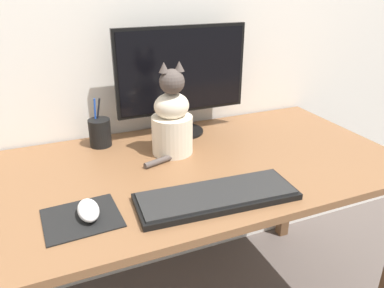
{
  "coord_description": "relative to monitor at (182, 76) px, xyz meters",
  "views": [
    {
      "loc": [
        -0.44,
        -1.06,
        1.32
      ],
      "look_at": [
        -0.02,
        -0.06,
        0.84
      ],
      "focal_mm": 35.0,
      "sensor_mm": 36.0,
      "label": 1
    }
  ],
  "objects": [
    {
      "name": "cat",
      "position": [
        -0.11,
        -0.17,
        -0.11
      ],
      "size": [
        0.21,
        0.18,
        0.33
      ],
      "rotation": [
        0.0,
        0.0,
        -0.05
      ],
      "color": "beige",
      "rests_on": "desk"
    },
    {
      "name": "pen_cup",
      "position": [
        -0.34,
        -0.0,
        -0.18
      ],
      "size": [
        0.08,
        0.08,
        0.18
      ],
      "color": "black",
      "rests_on": "desk"
    },
    {
      "name": "mousepad_left",
      "position": [
        -0.47,
        -0.46,
        -0.24
      ],
      "size": [
        0.21,
        0.18,
        0.0
      ],
      "rotation": [
        0.0,
        0.0,
        0.05
      ],
      "color": "black",
      "rests_on": "desk"
    },
    {
      "name": "keyboard",
      "position": [
        -0.1,
        -0.52,
        -0.23
      ],
      "size": [
        0.48,
        0.2,
        0.02
      ],
      "rotation": [
        0.0,
        0.0,
        -0.07
      ],
      "color": "black",
      "rests_on": "desk"
    },
    {
      "name": "computer_mouse_left",
      "position": [
        -0.45,
        -0.46,
        -0.21
      ],
      "size": [
        0.06,
        0.1,
        0.04
      ],
      "color": "white",
      "rests_on": "mousepad_left"
    },
    {
      "name": "monitor",
      "position": [
        0.0,
        0.0,
        0.0
      ],
      "size": [
        0.53,
        0.17,
        0.43
      ],
      "color": "black",
      "rests_on": "desk"
    },
    {
      "name": "desk",
      "position": [
        -0.08,
        -0.28,
        -0.32
      ],
      "size": [
        1.47,
        0.76,
        0.73
      ],
      "color": "brown",
      "rests_on": "ground_plane"
    }
  ]
}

